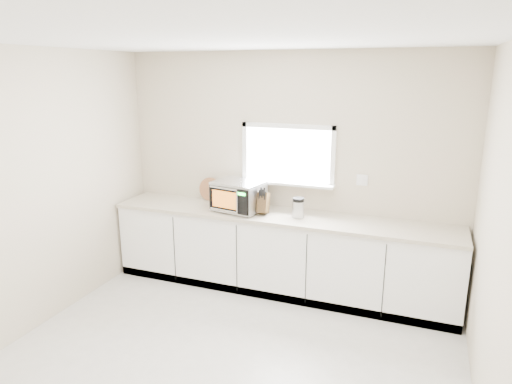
% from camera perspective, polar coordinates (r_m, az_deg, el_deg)
% --- Properties ---
extents(ground, '(4.00, 4.00, 0.00)m').
position_cam_1_polar(ground, '(4.13, -5.08, -21.98)').
color(ground, beige).
rests_on(ground, ground).
extents(back_wall, '(4.00, 0.17, 2.70)m').
position_cam_1_polar(back_wall, '(5.29, 4.01, 2.72)').
color(back_wall, '#C2B99A').
rests_on(back_wall, ground).
extents(cabinets, '(3.92, 0.60, 0.88)m').
position_cam_1_polar(cabinets, '(5.29, 2.88, -7.73)').
color(cabinets, white).
rests_on(cabinets, ground).
extents(countertop, '(3.92, 0.64, 0.04)m').
position_cam_1_polar(countertop, '(5.12, 2.92, -3.02)').
color(countertop, beige).
rests_on(countertop, cabinets).
extents(microwave, '(0.60, 0.51, 0.35)m').
position_cam_1_polar(microwave, '(5.20, -2.22, -0.45)').
color(microwave, black).
rests_on(microwave, countertop).
extents(knife_block, '(0.12, 0.23, 0.32)m').
position_cam_1_polar(knife_block, '(5.09, 0.94, -1.30)').
color(knife_block, '#4F381C').
rests_on(knife_block, countertop).
extents(cutting_board, '(0.29, 0.07, 0.28)m').
position_cam_1_polar(cutting_board, '(5.66, -5.78, 0.37)').
color(cutting_board, '#B16544').
rests_on(cutting_board, countertop).
extents(coffee_grinder, '(0.15, 0.15, 0.23)m').
position_cam_1_polar(coffee_grinder, '(5.00, 5.30, -1.95)').
color(coffee_grinder, silver).
rests_on(coffee_grinder, countertop).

